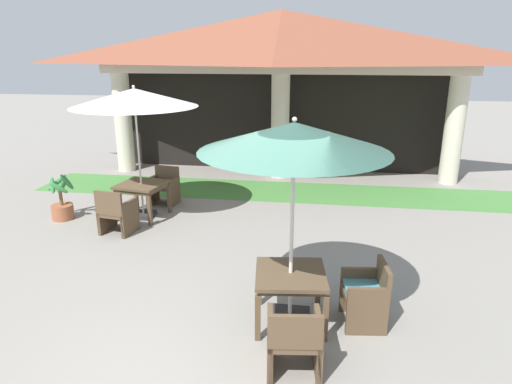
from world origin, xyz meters
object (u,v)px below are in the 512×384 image
Objects in this scene: patio_table_mid_left at (141,188)px; patio_chair_mid_left_south at (117,213)px; patio_table_near_foreground at (290,279)px; patio_umbrella_mid_left at (134,99)px; patio_chair_near_foreground_south at (294,339)px; potted_palm_left_edge at (62,204)px; patio_chair_near_foreground_east at (366,294)px; patio_chair_mid_left_north at (164,187)px; patio_umbrella_near_foreground at (294,140)px.

patio_table_mid_left is 1.12× the size of patio_chair_mid_left_south.
patio_table_near_foreground is 0.36× the size of patio_umbrella_mid_left.
patio_table_mid_left is at bearing 90.00° from patio_chair_mid_left_south.
patio_chair_near_foreground_south is 6.55m from potted_palm_left_edge.
patio_chair_near_foreground_south is 1.38m from patio_chair_near_foreground_east.
patio_chair_mid_left_north is at bearing 36.12° from potted_palm_left_edge.
patio_table_near_foreground is at bearing 90.00° from patio_chair_near_foreground_south.
patio_chair_mid_left_north is 2.20m from potted_palm_left_edge.
patio_chair_near_foreground_east is at bearing 143.73° from patio_chair_mid_left_north.
patio_umbrella_near_foreground is at bearing -26.45° from patio_chair_mid_left_south.
patio_umbrella_mid_left is at bearing 134.67° from patio_table_near_foreground.
potted_palm_left_edge is (-6.00, 2.96, -0.09)m from patio_chair_near_foreground_east.
patio_umbrella_mid_left is at bearing 134.67° from patio_umbrella_near_foreground.
potted_palm_left_edge reaches higher than patio_chair_near_foreground_south.
patio_umbrella_near_foreground is 4.78m from patio_chair_mid_left_south.
patio_chair_near_foreground_south reaches higher than patio_table_mid_left.
patio_chair_mid_left_north is (-3.26, 4.37, -2.01)m from patio_umbrella_near_foreground.
patio_table_near_foreground is at bearing -45.33° from patio_table_mid_left.
potted_palm_left_edge is at bearing 135.00° from patio_chair_near_foreground_south.
patio_chair_near_foreground_south is (0.12, -0.97, -2.00)m from patio_umbrella_near_foreground.
patio_table_mid_left is 0.97m from patio_chair_mid_left_south.
patio_umbrella_near_foreground reaches higher than patio_table_near_foreground.
patio_chair_mid_left_south is 0.85× the size of potted_palm_left_edge.
patio_chair_mid_left_north reaches higher than patio_chair_near_foreground_east.
patio_umbrella_near_foreground reaches higher than patio_chair_near_foreground_south.
patio_chair_mid_left_south is (-0.14, -0.93, -2.08)m from patio_umbrella_mid_left.
patio_chair_near_foreground_east is 5.11m from patio_chair_mid_left_south.
patio_chair_near_foreground_east is at bearing -19.07° from patio_chair_mid_left_south.
patio_chair_mid_left_south is 1.88m from patio_chair_mid_left_north.
patio_table_near_foreground is 4.35m from patio_chair_mid_left_south.
patio_chair_mid_left_north is at bearing 81.13° from patio_umbrella_mid_left.
patio_umbrella_mid_left is (-0.00, -0.00, 1.86)m from patio_table_mid_left.
patio_chair_near_foreground_east is 0.83× the size of patio_table_mid_left.
patio_chair_mid_left_north is (-3.37, 5.34, -0.01)m from patio_chair_near_foreground_south.
patio_chair_near_foreground_south is at bearing -51.44° from patio_table_mid_left.
patio_umbrella_near_foreground is at bearing -45.33° from patio_table_mid_left.
patio_table_mid_left is at bearing 121.73° from patio_chair_near_foreground_south.
potted_palm_left_edge is at bearing 168.17° from patio_chair_mid_left_south.
patio_chair_mid_left_north is at bearing 90.00° from patio_chair_mid_left_south.
patio_chair_near_foreground_south is 6.31m from patio_chair_mid_left_north.
patio_table_mid_left is 1.86m from patio_umbrella_mid_left.
patio_umbrella_mid_left is 2.74m from potted_palm_left_edge.
potted_palm_left_edge is at bearing -167.26° from patio_table_mid_left.
patio_chair_near_foreground_east is 0.31× the size of patio_umbrella_mid_left.
patio_umbrella_mid_left is (-3.52, 4.41, 2.08)m from patio_chair_near_foreground_south.
patio_table_mid_left is (-3.40, 3.44, 0.03)m from patio_table_near_foreground.
patio_umbrella_near_foreground is 2.64× the size of patio_table_mid_left.
patio_table_near_foreground is at bearing -45.00° from patio_umbrella_near_foreground.
patio_table_near_foreground is at bearing 90.00° from patio_chair_near_foreground_east.
potted_palm_left_edge reaches higher than patio_table_near_foreground.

